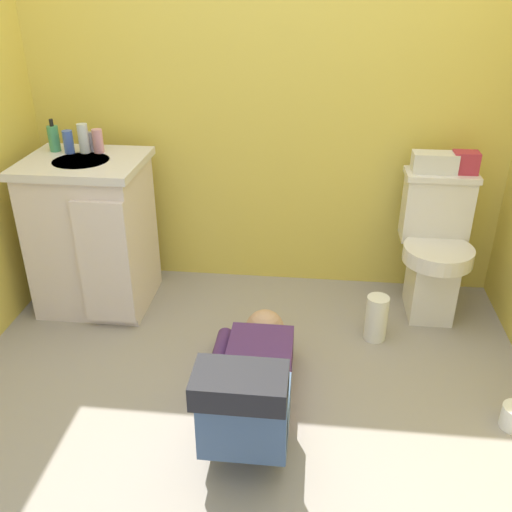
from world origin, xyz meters
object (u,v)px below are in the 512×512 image
(bottle_clear, at_px, (84,138))
(vanity_cabinet, at_px, (93,233))
(soap_dispenser, at_px, (54,138))
(bottle_blue, at_px, (68,142))
(tissue_box, at_px, (435,162))
(toiletry_bag, at_px, (465,162))
(faucet, at_px, (91,142))
(person_plumber, at_px, (252,384))
(toilet, at_px, (434,248))
(bottle_pink, at_px, (98,141))
(paper_towel_roll, at_px, (376,318))

(bottle_clear, bearing_deg, vanity_cabinet, -75.80)
(soap_dispenser, bearing_deg, bottle_clear, -3.60)
(soap_dispenser, relative_size, bottle_blue, 1.42)
(vanity_cabinet, bearing_deg, bottle_clear, 104.20)
(tissue_box, xyz_separation_m, toiletry_bag, (0.15, 0.00, 0.01))
(faucet, relative_size, bottle_clear, 0.67)
(person_plumber, xyz_separation_m, bottle_clear, (-0.97, 0.95, 0.72))
(toilet, bearing_deg, person_plumber, -131.93)
(tissue_box, distance_m, bottle_blue, 1.86)
(tissue_box, xyz_separation_m, bottle_pink, (-1.71, -0.08, 0.08))
(faucet, relative_size, paper_towel_roll, 0.42)
(toiletry_bag, height_order, paper_towel_roll, toiletry_bag)
(bottle_pink, bearing_deg, tissue_box, 2.78)
(bottle_clear, height_order, paper_towel_roll, bottle_clear)
(person_plumber, relative_size, soap_dispenser, 6.42)
(person_plumber, height_order, toiletry_bag, toiletry_bag)
(toilet, height_order, faucet, faucet)
(bottle_pink, bearing_deg, bottle_clear, -172.45)
(vanity_cabinet, xyz_separation_m, paper_towel_roll, (1.49, -0.20, -0.30))
(soap_dispenser, relative_size, paper_towel_roll, 0.70)
(person_plumber, bearing_deg, bottle_clear, 135.79)
(vanity_cabinet, xyz_separation_m, bottle_clear, (-0.03, 0.12, 0.48))
(vanity_cabinet, distance_m, toiletry_bag, 1.95)
(vanity_cabinet, relative_size, faucet, 8.20)
(tissue_box, relative_size, bottle_clear, 1.48)
(tissue_box, bearing_deg, bottle_clear, -177.02)
(toilet, relative_size, tissue_box, 3.41)
(person_plumber, relative_size, tissue_box, 4.84)
(tissue_box, bearing_deg, vanity_cabinet, -173.21)
(person_plumber, distance_m, tissue_box, 1.45)
(bottle_pink, bearing_deg, faucet, 155.18)
(toilet, distance_m, bottle_blue, 1.97)
(paper_towel_roll, bearing_deg, toiletry_bag, 45.35)
(vanity_cabinet, height_order, bottle_blue, bottle_blue)
(faucet, relative_size, bottle_pink, 0.83)
(person_plumber, height_order, bottle_blue, bottle_blue)
(vanity_cabinet, distance_m, tissue_box, 1.80)
(person_plumber, relative_size, bottle_clear, 7.16)
(toilet, relative_size, bottle_blue, 6.44)
(soap_dispenser, bearing_deg, vanity_cabinet, -33.10)
(toilet, distance_m, bottle_clear, 1.90)
(tissue_box, xyz_separation_m, soap_dispenser, (-1.94, -0.08, 0.09))
(vanity_cabinet, bearing_deg, tissue_box, 6.79)
(faucet, height_order, soap_dispenser, soap_dispenser)
(soap_dispenser, bearing_deg, paper_towel_roll, -11.00)
(toilet, relative_size, paper_towel_roll, 3.14)
(soap_dispenser, xyz_separation_m, bottle_clear, (0.16, -0.01, 0.01))
(tissue_box, height_order, bottle_blue, bottle_blue)
(toilet, distance_m, paper_towel_roll, 0.50)
(tissue_box, height_order, paper_towel_roll, tissue_box)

